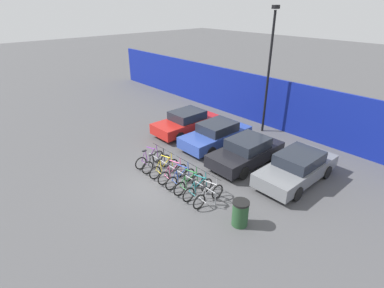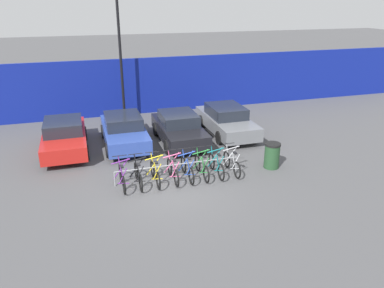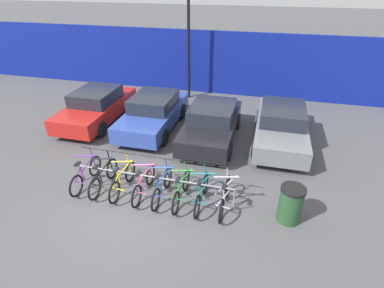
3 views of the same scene
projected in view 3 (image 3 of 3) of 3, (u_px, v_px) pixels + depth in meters
ground_plane at (129, 204)px, 8.41m from camera, size 120.00×120.00×0.00m
hoarding_wall at (203, 62)px, 15.60m from camera, size 36.00×0.16×3.19m
bike_rack at (153, 178)px, 8.62m from camera, size 4.76×0.04×0.57m
bicycle_purple at (86, 174)px, 9.01m from camera, size 0.68×1.71×1.05m
bicycle_black at (103, 177)px, 8.88m from camera, size 0.68×1.71×1.05m
bicycle_yellow at (123, 180)px, 8.75m from camera, size 0.68×1.71×1.05m
bicycle_pink at (144, 184)px, 8.61m from camera, size 0.68×1.71×1.05m
bicycle_blue at (162, 187)px, 8.49m from camera, size 0.68×1.71×1.05m
bicycle_green at (181, 190)px, 8.37m from camera, size 0.68×1.71×1.05m
bicycle_teal at (202, 193)px, 8.24m from camera, size 0.68×1.71×1.05m
bicycle_silver at (225, 197)px, 8.11m from camera, size 0.68×1.71×1.05m
car_red at (96, 106)px, 12.79m from camera, size 1.91×4.29×1.40m
car_blue at (154, 112)px, 12.24m from camera, size 1.91×4.31×1.40m
car_black at (212, 123)px, 11.37m from camera, size 1.91×4.18×1.40m
car_grey at (281, 125)px, 11.21m from camera, size 1.91×4.50×1.40m
lamp_post at (188, 13)px, 13.65m from camera, size 0.24×0.44×7.37m
trash_bin at (291, 204)px, 7.64m from camera, size 0.63×0.63×1.03m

